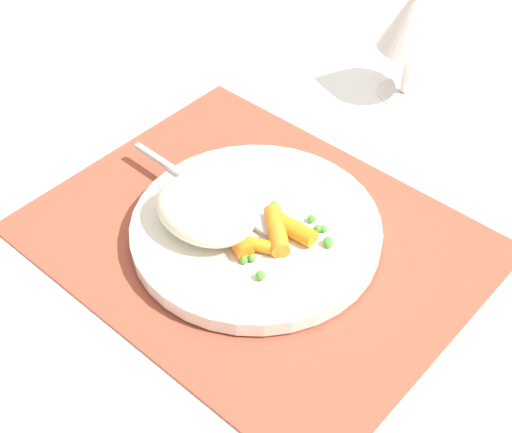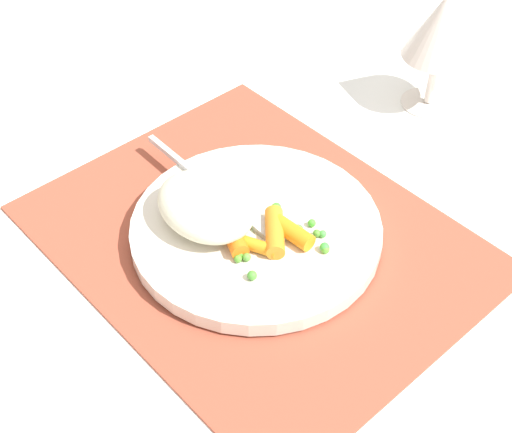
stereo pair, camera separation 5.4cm
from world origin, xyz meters
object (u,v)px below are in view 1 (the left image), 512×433
at_px(rice_mound, 205,210).
at_px(carrot_portion, 264,234).
at_px(fork, 221,199).
at_px(plate, 256,230).
at_px(wine_glass, 416,18).

bearing_deg(rice_mound, carrot_portion, 21.75).
height_order(carrot_portion, fork, carrot_portion).
distance_m(plate, carrot_portion, 0.03).
bearing_deg(carrot_portion, plate, 150.92).
relative_size(rice_mound, carrot_portion, 1.21).
bearing_deg(fork, plate, -1.42).
bearing_deg(carrot_portion, rice_mound, -158.25).
bearing_deg(rice_mound, fork, 109.91).
relative_size(carrot_portion, fork, 0.42).
relative_size(carrot_portion, wine_glass, 0.60).
height_order(plate, wine_glass, wine_glass).
height_order(plate, rice_mound, rice_mound).
bearing_deg(plate, fork, 178.58).
distance_m(carrot_portion, fork, 0.07).
height_order(rice_mound, fork, rice_mound).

